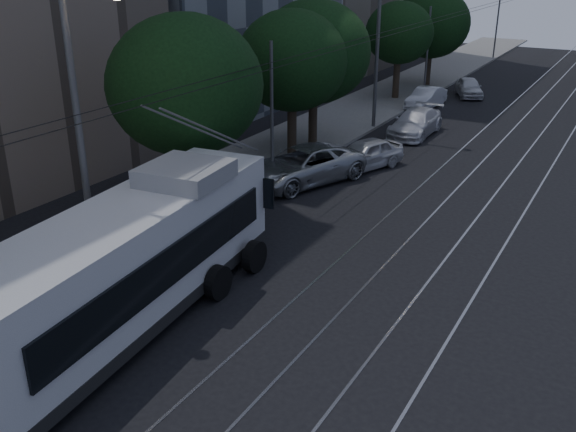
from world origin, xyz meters
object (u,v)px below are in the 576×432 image
at_px(trolleybus, 120,269).
at_px(pickup_silver, 303,165).
at_px(car_white_b, 416,123).
at_px(streetlamp_near, 87,109).
at_px(streetlamp_far, 387,11).
at_px(car_white_a, 365,154).
at_px(car_white_c, 426,98).
at_px(car_white_d, 469,87).

relative_size(trolleybus, pickup_silver, 2.23).
xyz_separation_m(car_white_b, streetlamp_near, (-2.10, -21.04, 4.69)).
distance_m(streetlamp_near, streetlamp_far, 21.22).
height_order(trolleybus, streetlamp_near, streetlamp_near).
height_order(pickup_silver, car_white_a, pickup_silver).
xyz_separation_m(pickup_silver, car_white_c, (0.00, 16.50, -0.14)).
bearing_deg(streetlamp_near, pickup_silver, 87.42).
xyz_separation_m(car_white_a, car_white_d, (-0.10, 18.26, -0.05)).
relative_size(trolleybus, car_white_b, 2.65).
xyz_separation_m(car_white_a, streetlamp_far, (-2.01, 6.92, 5.67)).
xyz_separation_m(trolleybus, car_white_d, (0.03, 33.86, -1.09)).
relative_size(trolleybus, streetlamp_far, 1.18).
distance_m(trolleybus, streetlamp_near, 4.33).
distance_m(car_white_c, streetlamp_near, 28.07).
xyz_separation_m(pickup_silver, car_white_a, (1.53, 3.12, -0.10)).
relative_size(car_white_b, streetlamp_far, 0.45).
height_order(car_white_b, car_white_d, car_white_b).
distance_m(pickup_silver, car_white_c, 16.50).
bearing_deg(pickup_silver, car_white_b, 102.45).
xyz_separation_m(pickup_silver, car_white_b, (1.60, 9.87, -0.09)).
bearing_deg(car_white_b, car_white_c, 103.44).
distance_m(car_white_a, car_white_d, 18.26).
bearing_deg(car_white_a, pickup_silver, -95.00).
bearing_deg(car_white_b, streetlamp_far, 175.33).
height_order(car_white_b, car_white_c, car_white_b).
bearing_deg(streetlamp_far, car_white_c, 85.77).
relative_size(car_white_b, streetlamp_near, 0.54).
bearing_deg(trolleybus, car_white_a, 83.74).
bearing_deg(car_white_d, streetlamp_near, -118.24).
bearing_deg(car_white_b, car_white_d, 90.70).
bearing_deg(streetlamp_far, trolleybus, -85.23).
height_order(pickup_silver, streetlamp_near, streetlamp_near).
distance_m(car_white_a, streetlamp_near, 15.17).
relative_size(pickup_silver, car_white_d, 1.52).
height_order(car_white_a, car_white_b, car_white_b).
bearing_deg(car_white_d, streetlamp_far, -124.40).
bearing_deg(streetlamp_far, car_white_d, 80.43).
distance_m(car_white_b, car_white_c, 6.82).
bearing_deg(car_white_a, car_white_c, 117.64).
bearing_deg(trolleybus, streetlamp_far, 88.99).
relative_size(car_white_a, car_white_d, 1.08).
relative_size(car_white_a, car_white_b, 0.84).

